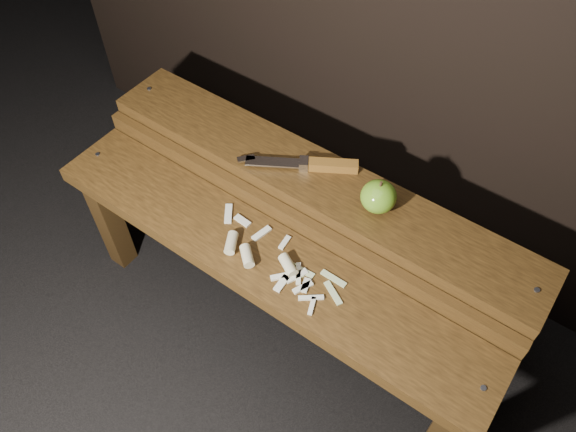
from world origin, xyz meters
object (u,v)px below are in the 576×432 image
Objects in this scene: bench_rear_tier at (312,199)px; apple at (379,197)px; bench_front_tier at (259,272)px; knife at (317,165)px.

apple is (0.18, 0.00, 0.12)m from bench_rear_tier.
bench_front_tier is at bearing -127.21° from apple.
bench_front_tier is 0.23m from bench_rear_tier.
bench_front_tier is 1.00× the size of bench_rear_tier.
knife is (-0.01, 0.03, 0.10)m from bench_rear_tier.
knife is at bearing 91.51° from bench_front_tier.
apple is at bearing 1.41° from bench_rear_tier.
knife reaches higher than bench_rear_tier.
bench_rear_tier is 4.45× the size of knife.
bench_rear_tier is at bearing 90.00° from bench_front_tier.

